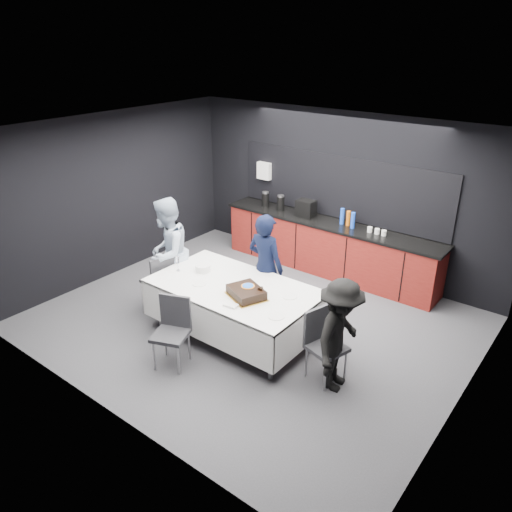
{
  "coord_description": "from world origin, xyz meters",
  "views": [
    {
      "loc": [
        3.96,
        -5.01,
        3.98
      ],
      "look_at": [
        0.0,
        0.1,
        1.05
      ],
      "focal_mm": 35.0,
      "sensor_mm": 36.0,
      "label": 1
    }
  ],
  "objects": [
    {
      "name": "chair_right",
      "position": [
        1.46,
        -0.45,
        0.53
      ],
      "size": [
        0.52,
        0.52,
        0.92
      ],
      "color": "#2E2E33",
      "rests_on": "ground"
    },
    {
      "name": "loose_plate_far",
      "position": [
        0.09,
        -0.1,
        0.78
      ],
      "size": [
        0.22,
        0.22,
        0.01
      ],
      "primitive_type": "cylinder",
      "color": "white",
      "rests_on": "party_table"
    },
    {
      "name": "champagne_flute",
      "position": [
        -0.95,
        -0.53,
        0.94
      ],
      "size": [
        0.06,
        0.06,
        0.22
      ],
      "color": "white",
      "rests_on": "party_table"
    },
    {
      "name": "room_shell",
      "position": [
        0.0,
        0.0,
        1.86
      ],
      "size": [
        6.04,
        5.04,
        2.82
      ],
      "color": "white",
      "rests_on": "ground"
    },
    {
      "name": "plate_stack",
      "position": [
        -0.65,
        -0.32,
        0.83
      ],
      "size": [
        0.22,
        0.22,
        0.1
      ],
      "primitive_type": "cylinder",
      "color": "white",
      "rests_on": "party_table"
    },
    {
      "name": "loose_plate_right_a",
      "position": [
        0.77,
        -0.18,
        0.78
      ],
      "size": [
        0.21,
        0.21,
        0.01
      ],
      "primitive_type": "cylinder",
      "color": "white",
      "rests_on": "party_table"
    },
    {
      "name": "cake_assembly",
      "position": [
        0.33,
        -0.53,
        0.84
      ],
      "size": [
        0.63,
        0.58,
        0.16
      ],
      "color": "gold",
      "rests_on": "party_table"
    },
    {
      "name": "kitchenette",
      "position": [
        -0.02,
        2.22,
        0.54
      ],
      "size": [
        4.1,
        0.64,
        2.05
      ],
      "color": "maroon",
      "rests_on": "ground"
    },
    {
      "name": "loose_plate_right_b",
      "position": [
        0.93,
        -0.7,
        0.78
      ],
      "size": [
        0.22,
        0.22,
        0.01
      ],
      "primitive_type": "cylinder",
      "color": "white",
      "rests_on": "party_table"
    },
    {
      "name": "ground",
      "position": [
        0.0,
        0.0,
        0.0
      ],
      "size": [
        6.0,
        6.0,
        0.0
      ],
      "primitive_type": "plane",
      "color": "#48484D",
      "rests_on": "ground"
    },
    {
      "name": "chair_near",
      "position": [
        -0.21,
        -1.37,
        0.53
      ],
      "size": [
        0.55,
        0.55,
        0.92
      ],
      "color": "#2E2E33",
      "rests_on": "ground"
    },
    {
      "name": "person_right",
      "position": [
        1.72,
        -0.52,
        0.72
      ],
      "size": [
        0.66,
        0.99,
        1.44
      ],
      "primitive_type": "imported",
      "rotation": [
        0.0,
        0.0,
        1.71
      ],
      "color": "black",
      "rests_on": "ground"
    },
    {
      "name": "loose_plate_near",
      "position": [
        -0.42,
        -0.64,
        0.78
      ],
      "size": [
        0.21,
        0.21,
        0.01
      ],
      "primitive_type": "cylinder",
      "color": "white",
      "rests_on": "party_table"
    },
    {
      "name": "chair_left",
      "position": [
        -1.34,
        -0.55,
        0.53
      ],
      "size": [
        0.49,
        0.49,
        0.92
      ],
      "color": "#2E2E33",
      "rests_on": "ground"
    },
    {
      "name": "person_left",
      "position": [
        -1.4,
        -0.32,
        0.87
      ],
      "size": [
        0.92,
        1.02,
        1.73
      ],
      "primitive_type": "imported",
      "rotation": [
        0.0,
        0.0,
        -1.19
      ],
      "color": "#9DAFC5",
      "rests_on": "ground"
    },
    {
      "name": "party_table",
      "position": [
        0.0,
        -0.4,
        0.64
      ],
      "size": [
        2.32,
        1.32,
        0.78
      ],
      "color": "#99999E",
      "rests_on": "ground"
    },
    {
      "name": "fork_pile",
      "position": [
        0.33,
        -0.85,
        0.79
      ],
      "size": [
        0.19,
        0.13,
        0.03
      ],
      "primitive_type": "cube",
      "rotation": [
        0.0,
        0.0,
        0.11
      ],
      "color": "white",
      "rests_on": "party_table"
    },
    {
      "name": "person_center",
      "position": [
        0.03,
        0.29,
        0.82
      ],
      "size": [
        0.6,
        0.39,
        1.63
      ],
      "primitive_type": "imported",
      "rotation": [
        0.0,
        0.0,
        3.14
      ],
      "color": "black",
      "rests_on": "ground"
    }
  ]
}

